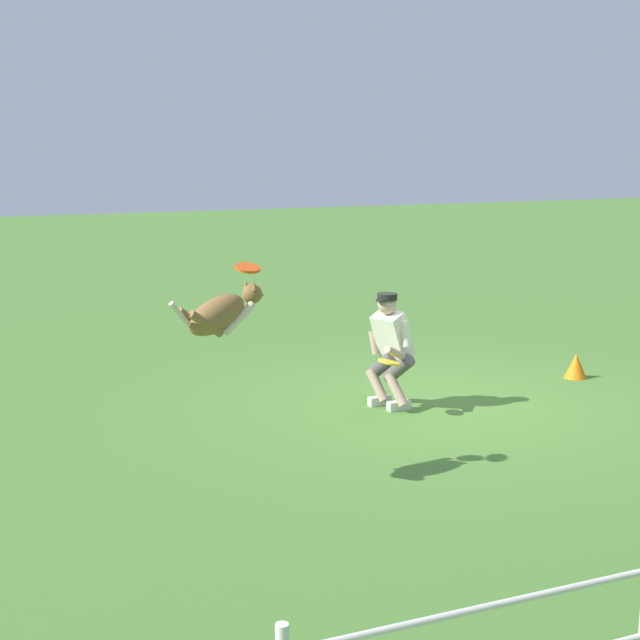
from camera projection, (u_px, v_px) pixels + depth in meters
The scene contains 6 objects.
ground_plane at pixel (445, 406), 10.53m from camera, with size 60.00×60.00×0.00m, color #4D7D32.
person at pixel (390, 346), 10.33m from camera, with size 0.52×0.69×1.29m.
dog at pixel (221, 313), 7.79m from camera, with size 0.95×0.47×0.46m.
frisbee_flying at pixel (248, 268), 7.89m from camera, with size 0.22×0.22×0.02m, color #EE5010.
frisbee_held at pixel (389, 362), 9.97m from camera, with size 0.24×0.24×0.02m, color yellow.
training_cone at pixel (576, 366), 11.74m from camera, with size 0.28×0.28×0.31m, color orange.
Camera 1 is at (5.30, 8.79, 2.92)m, focal length 52.75 mm.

